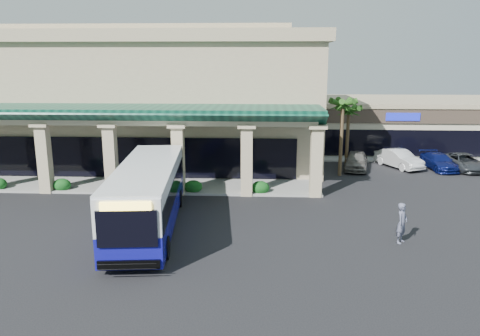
# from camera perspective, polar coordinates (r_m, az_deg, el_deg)

# --- Properties ---
(ground) EXTENTS (110.00, 110.00, 0.00)m
(ground) POSITION_cam_1_polar(r_m,az_deg,el_deg) (26.19, -2.91, -6.47)
(ground) COLOR black
(main_building) EXTENTS (30.80, 14.80, 11.35)m
(main_building) POSITION_cam_1_polar(r_m,az_deg,el_deg) (42.03, -11.79, 8.57)
(main_building) COLOR tan
(main_building) RESTS_ON ground
(arcade) EXTENTS (30.00, 6.20, 5.70)m
(arcade) POSITION_cam_1_polar(r_m,az_deg,el_deg) (33.62, -15.48, 2.46)
(arcade) COLOR #093A2B
(arcade) RESTS_ON ground
(strip_mall) EXTENTS (22.50, 12.50, 4.90)m
(strip_mall) POSITION_cam_1_polar(r_m,az_deg,el_deg) (51.34, 20.47, 5.16)
(strip_mall) COLOR beige
(strip_mall) RESTS_ON ground
(palm_0) EXTENTS (2.40, 2.40, 6.60)m
(palm_0) POSITION_cam_1_polar(r_m,az_deg,el_deg) (36.46, 12.27, 4.15)
(palm_0) COLOR #1E4813
(palm_0) RESTS_ON ground
(palm_1) EXTENTS (2.40, 2.40, 5.80)m
(palm_1) POSITION_cam_1_polar(r_m,az_deg,el_deg) (39.61, 12.99, 4.21)
(palm_1) COLOR #1E4813
(palm_1) RESTS_ON ground
(broadleaf_tree) EXTENTS (2.60, 2.60, 4.81)m
(broadleaf_tree) POSITION_cam_1_polar(r_m,az_deg,el_deg) (44.30, 9.31, 4.62)
(broadleaf_tree) COLOR #104713
(broadleaf_tree) RESTS_ON ground
(transit_bus) EXTENTS (4.09, 12.56, 3.45)m
(transit_bus) POSITION_cam_1_polar(r_m,az_deg,el_deg) (25.07, -11.12, -3.46)
(transit_bus) COLOR #111192
(transit_bus) RESTS_ON ground
(pedestrian) EXTENTS (0.82, 0.87, 2.01)m
(pedestrian) POSITION_cam_1_polar(r_m,az_deg,el_deg) (24.19, 19.13, -6.36)
(pedestrian) COLOR slate
(pedestrian) RESTS_ON ground
(car_silver) EXTENTS (2.71, 4.72, 1.51)m
(car_silver) POSITION_cam_1_polar(r_m,az_deg,el_deg) (39.25, 13.99, 0.89)
(car_silver) COLOR slate
(car_silver) RESTS_ON ground
(car_white) EXTENTS (3.39, 4.84, 1.51)m
(car_white) POSITION_cam_1_polar(r_m,az_deg,el_deg) (40.97, 18.80, 1.08)
(car_white) COLOR silver
(car_white) RESTS_ON ground
(car_red) EXTENTS (2.28, 4.67, 1.31)m
(car_red) POSITION_cam_1_polar(r_m,az_deg,el_deg) (41.48, 23.07, 0.73)
(car_red) COLOR #0B1455
(car_red) RESTS_ON ground
(car_gray) EXTENTS (2.38, 4.85, 1.32)m
(car_gray) POSITION_cam_1_polar(r_m,az_deg,el_deg) (42.15, 25.66, 0.67)
(car_gray) COLOR #363A40
(car_gray) RESTS_ON ground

